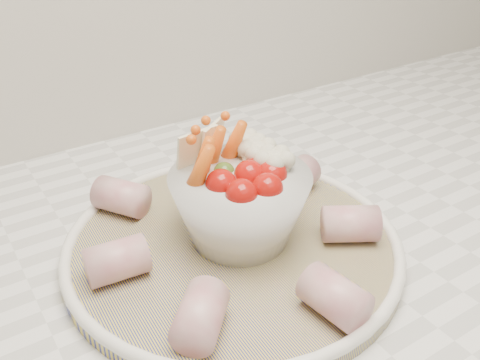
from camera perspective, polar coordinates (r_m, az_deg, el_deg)
serving_platter at (r=0.55m, az=-0.77°, el=-6.85°), size 0.35×0.35×0.02m
veggie_bowl at (r=0.53m, az=0.02°, el=-2.01°), size 0.14×0.14×0.12m
cured_meat_rolls at (r=0.54m, az=-0.90°, el=-4.96°), size 0.29×0.31×0.04m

